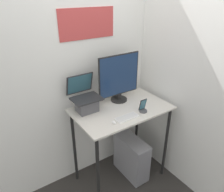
% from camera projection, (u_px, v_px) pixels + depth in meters
% --- Properties ---
extents(wall_back, '(6.00, 0.06, 2.60)m').
position_uv_depth(wall_back, '(101.00, 70.00, 2.49)').
color(wall_back, white).
rests_on(wall_back, ground_plane).
extents(wall_side_right, '(0.05, 6.00, 2.60)m').
position_uv_depth(wall_side_right, '(187.00, 78.00, 2.26)').
color(wall_side_right, white).
rests_on(wall_side_right, ground_plane).
extents(desk, '(1.03, 0.63, 0.98)m').
position_uv_depth(desk, '(121.00, 119.00, 2.39)').
color(desk, beige).
rests_on(desk, ground_plane).
extents(laptop, '(0.29, 0.29, 0.37)m').
position_uv_depth(laptop, '(86.00, 101.00, 2.25)').
color(laptop, '#4C4C51').
rests_on(laptop, desk).
extents(monitor, '(0.51, 0.19, 0.53)m').
position_uv_depth(monitor, '(119.00, 79.00, 2.39)').
color(monitor, black).
rests_on(monitor, desk).
extents(keyboard, '(0.24, 0.10, 0.02)m').
position_uv_depth(keyboard, '(127.00, 117.00, 2.15)').
color(keyboard, white).
rests_on(keyboard, desk).
extents(mouse, '(0.03, 0.05, 0.02)m').
position_uv_depth(mouse, '(114.00, 122.00, 2.06)').
color(mouse, white).
rests_on(mouse, desk).
extents(cell_phone, '(0.08, 0.08, 0.14)m').
position_uv_depth(cell_phone, '(143.00, 108.00, 2.25)').
color(cell_phone, '#4C4C51').
rests_on(cell_phone, desk).
extents(computer_tower, '(0.21, 0.48, 0.51)m').
position_uv_depth(computer_tower, '(131.00, 157.00, 2.71)').
color(computer_tower, gray).
rests_on(computer_tower, ground_plane).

